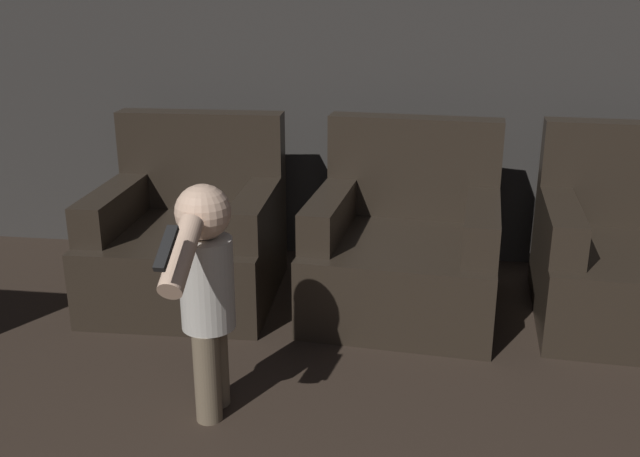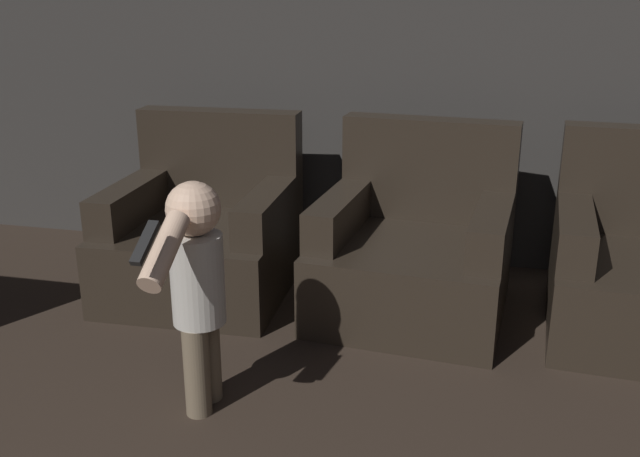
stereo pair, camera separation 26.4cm
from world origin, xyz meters
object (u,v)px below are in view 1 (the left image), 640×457
armchair_left (190,238)px  armchair_middle (404,249)px  armchair_right (635,260)px  person_toddler (206,284)px

armchair_left → armchair_middle: (1.13, -0.00, 0.00)m
armchair_middle → armchair_right: size_ratio=1.02×
armchair_left → person_toddler: 1.21m
armchair_right → person_toddler: armchair_right is taller
armchair_middle → armchair_right: bearing=5.0°
armchair_middle → person_toddler: bearing=-117.3°
armchair_middle → person_toddler: (-0.70, -1.10, 0.23)m
armchair_middle → armchair_right: same height
armchair_left → armchair_middle: size_ratio=0.95×
armchair_right → person_toddler: (-1.82, -1.10, 0.23)m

